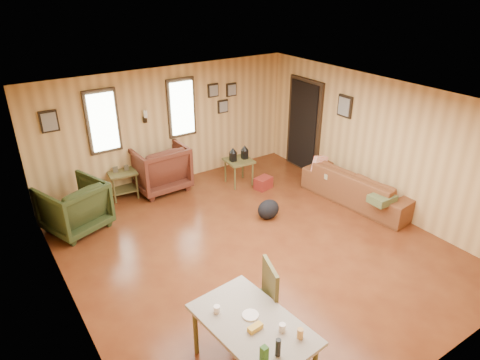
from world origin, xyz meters
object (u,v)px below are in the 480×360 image
object	(u,v)px
side_table	(239,159)
end_table	(123,179)
sofa	(361,181)
recliner_brown	(159,165)
recliner_green	(74,204)
dining_table	(253,328)

from	to	relation	value
side_table	end_table	bearing A→B (deg)	160.52
sofa	recliner_brown	world-z (taller)	recliner_brown
recliner_green	end_table	size ratio (longest dim) A/B	1.43
recliner_green	side_table	distance (m)	3.30
sofa	recliner_brown	size ratio (longest dim) A/B	2.13
recliner_brown	dining_table	distance (m)	4.82
dining_table	recliner_brown	bearing A→B (deg)	72.40
sofa	side_table	size ratio (longest dim) A/B	2.67
recliner_brown	recliner_green	bearing A→B (deg)	17.04
recliner_green	dining_table	size ratio (longest dim) A/B	0.67
side_table	dining_table	distance (m)	4.70
sofa	dining_table	distance (m)	4.49
dining_table	recliner_green	bearing A→B (deg)	95.89
end_table	dining_table	world-z (taller)	dining_table
sofa	end_table	distance (m)	4.59
sofa	end_table	xyz separation A→B (m)	(-3.71, 2.71, -0.06)
recliner_green	end_table	bearing A→B (deg)	-167.95
side_table	recliner_brown	bearing A→B (deg)	153.96
end_table	side_table	bearing A→B (deg)	-19.48
recliner_brown	side_table	size ratio (longest dim) A/B	1.25
recliner_brown	side_table	world-z (taller)	recliner_brown
sofa	recliner_green	size ratio (longest dim) A/B	2.33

